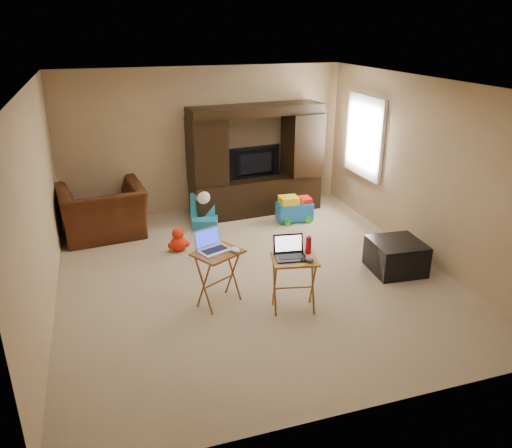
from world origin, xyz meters
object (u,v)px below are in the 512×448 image
object	(u,v)px
water_bottle	(308,245)
laptop_right	(291,249)
mouse_right	(309,259)
television	(257,163)
tray_table_right	(294,284)
recliner	(103,212)
tray_table_left	(219,278)
entertainment_center	(256,160)
plush_toy	(178,240)
mouse_left	(235,250)
laptop_left	(214,242)
push_toy	(295,208)
child_rocker	(205,211)
ottoman	(396,256)

from	to	relation	value
water_bottle	laptop_right	bearing A→B (deg)	-165.96
mouse_right	television	bearing A→B (deg)	82.18
tray_table_right	mouse_right	bearing A→B (deg)	-31.65
recliner	tray_table_left	bearing A→B (deg)	109.48
entertainment_center	mouse_right	distance (m)	3.45
tray_table_left	plush_toy	bearing A→B (deg)	68.44
television	recliner	xyz separation A→B (m)	(-2.63, -0.28, -0.50)
mouse_left	tray_table_right	bearing A→B (deg)	-28.38
recliner	laptop_left	bearing A→B (deg)	109.20
tray_table_left	water_bottle	world-z (taller)	water_bottle
tray_table_right	tray_table_left	bearing A→B (deg)	164.52
push_toy	tray_table_right	world-z (taller)	tray_table_right
television	entertainment_center	bearing A→B (deg)	-98.14
recliner	plush_toy	distance (m)	1.40
laptop_right	mouse_left	bearing A→B (deg)	159.80
recliner	push_toy	distance (m)	3.14
tray_table_right	mouse_left	size ratio (longest dim) A/B	4.79
television	laptop_left	size ratio (longest dim) A/B	2.67
laptop_left	laptop_right	xyz separation A→B (m)	(0.79, -0.41, -0.02)
plush_toy	push_toy	distance (m)	2.19
recliner	laptop_left	xyz separation A→B (m)	(1.21, -2.54, 0.40)
push_toy	laptop_left	world-z (taller)	laptop_left
child_rocker	mouse_right	world-z (taller)	mouse_right
recliner	tray_table_right	distance (m)	3.60
child_rocker	tray_table_left	xyz separation A→B (m)	(-0.37, -2.46, 0.07)
ottoman	entertainment_center	bearing A→B (deg)	111.81
push_toy	television	bearing A→B (deg)	133.16
entertainment_center	ottoman	distance (m)	3.08
mouse_left	mouse_right	size ratio (longest dim) A/B	1.03
plush_toy	ottoman	size ratio (longest dim) A/B	0.55
ottoman	mouse_left	xyz separation A→B (m)	(-2.31, -0.18, 0.50)
ottoman	plush_toy	bearing A→B (deg)	150.68
water_bottle	ottoman	bearing A→B (deg)	16.07
push_toy	tray_table_right	xyz separation A→B (m)	(-1.08, -2.66, 0.11)
plush_toy	mouse_right	world-z (taller)	mouse_right
child_rocker	mouse_left	bearing A→B (deg)	-78.15
ottoman	tray_table_right	distance (m)	1.78
television	recliner	size ratio (longest dim) A/B	0.76
entertainment_center	push_toy	bearing A→B (deg)	-56.47
television	laptop_left	distance (m)	3.15
tray_table_left	laptop_right	size ratio (longest dim) A/B	1.97
entertainment_center	tray_table_left	distance (m)	3.26
recliner	push_toy	size ratio (longest dim) A/B	2.08
mouse_right	entertainment_center	bearing A→B (deg)	82.28
entertainment_center	laptop_right	distance (m)	3.33
mouse_left	water_bottle	size ratio (longest dim) A/B	0.68
entertainment_center	child_rocker	size ratio (longest dim) A/B	4.26
plush_toy	tray_table_right	xyz separation A→B (m)	(1.02, -2.04, 0.15)
push_toy	laptop_left	xyz separation A→B (m)	(-1.91, -2.23, 0.58)
tray_table_right	television	bearing A→B (deg)	90.72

